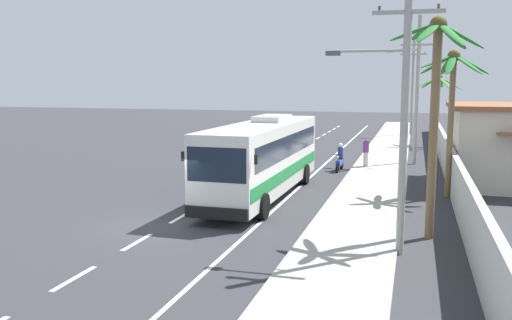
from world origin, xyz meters
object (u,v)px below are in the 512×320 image
motorcycle_beside_bus (340,160)px  palm_second (452,88)px  coach_bus_foreground (264,155)px  pedestrian_near_kerb (366,152)px  utility_pole_nearest (402,102)px  utility_pole_mid (416,86)px  utility_pole_far (412,85)px  palm_nearest (436,84)px  palm_third (438,96)px

motorcycle_beside_bus → palm_second: bearing=-47.1°
coach_bus_foreground → pedestrian_near_kerb: (3.86, 9.80, -0.88)m
motorcycle_beside_bus → utility_pole_nearest: (3.84, -15.69, 4.03)m
pedestrian_near_kerb → palm_second: 9.68m
utility_pole_mid → utility_pole_far: 19.74m
motorcycle_beside_bus → utility_pole_mid: size_ratio=0.21×
utility_pole_far → palm_nearest: 37.40m
pedestrian_near_kerb → palm_third: (4.60, 13.51, 3.14)m
coach_bus_foreground → utility_pole_mid: utility_pole_mid is taller
pedestrian_near_kerb → utility_pole_far: (2.48, 22.42, 3.94)m
motorcycle_beside_bus → pedestrian_near_kerb: size_ratio=1.13×
coach_bus_foreground → palm_nearest: 9.54m
palm_nearest → motorcycle_beside_bus: bearing=109.7°
utility_pole_mid → palm_third: utility_pole_mid is taller
motorcycle_beside_bus → utility_pole_nearest: 16.65m
utility_pole_nearest → palm_third: size_ratio=1.49×
motorcycle_beside_bus → utility_pole_mid: 7.30m
coach_bus_foreground → utility_pole_mid: (6.71, 12.48, 3.09)m
utility_pole_far → palm_third: utility_pole_far is taller
palm_third → coach_bus_foreground: bearing=-109.9°
motorcycle_beside_bus → palm_second: (5.82, -6.27, 4.37)m
palm_nearest → palm_second: bearing=82.6°
palm_third → utility_pole_far: bearing=103.4°
utility_pole_nearest → palm_second: (1.97, 9.43, 0.33)m
coach_bus_foreground → palm_third: size_ratio=2.05×
coach_bus_foreground → palm_third: palm_third is taller
pedestrian_near_kerb → utility_pole_nearest: 17.62m
utility_pole_mid → utility_pole_nearest: bearing=-91.2°
pedestrian_near_kerb → utility_pole_nearest: utility_pole_nearest is taller
motorcycle_beside_bus → palm_second: 9.60m
utility_pole_mid → palm_nearest: bearing=-88.0°
palm_nearest → palm_third: palm_nearest is taller
motorcycle_beside_bus → palm_nearest: size_ratio=0.26×
utility_pole_nearest → palm_second: 9.64m
utility_pole_mid → palm_second: bearing=-81.4°
coach_bus_foreground → utility_pole_nearest: utility_pole_nearest is taller
pedestrian_near_kerb → palm_nearest: bearing=-11.9°
utility_pole_nearest → utility_pole_far: size_ratio=0.93×
utility_pole_mid → palm_second: utility_pole_mid is taller
motorcycle_beside_bus → palm_nearest: palm_nearest is taller
palm_third → utility_pole_nearest: bearing=-94.1°
palm_nearest → coach_bus_foreground: bearing=144.7°
utility_pole_mid → palm_third: (1.75, 10.83, -0.83)m
coach_bus_foreground → utility_pole_far: 32.98m
coach_bus_foreground → utility_pole_nearest: bearing=-49.1°
palm_nearest → pedestrian_near_kerb: bearing=103.0°
coach_bus_foreground → palm_nearest: bearing=-35.3°
palm_second → utility_pole_far: bearing=93.7°
coach_bus_foreground → palm_nearest: size_ratio=1.64×
pedestrian_near_kerb → utility_pole_mid: (2.84, 2.68, 3.97)m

